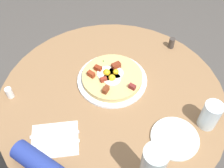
% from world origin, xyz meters
% --- Properties ---
extents(ground_plane, '(6.00, 6.00, 0.00)m').
position_xyz_m(ground_plane, '(0.00, 0.00, 0.00)').
color(ground_plane, '#4C4742').
extents(dining_table, '(0.95, 0.95, 0.75)m').
position_xyz_m(dining_table, '(0.00, 0.00, 0.57)').
color(dining_table, olive).
rests_on(dining_table, ground_plane).
extents(pizza_plate, '(0.30, 0.30, 0.01)m').
position_xyz_m(pizza_plate, '(0.06, -0.04, 0.76)').
color(pizza_plate, white).
rests_on(pizza_plate, dining_table).
extents(breakfast_pizza, '(0.26, 0.26, 0.05)m').
position_xyz_m(breakfast_pizza, '(0.06, -0.04, 0.78)').
color(breakfast_pizza, tan).
rests_on(breakfast_pizza, pizza_plate).
extents(bread_plate, '(0.18, 0.18, 0.01)m').
position_xyz_m(bread_plate, '(-0.30, -0.10, 0.76)').
color(bread_plate, silver).
rests_on(bread_plate, dining_table).
extents(napkin, '(0.19, 0.21, 0.00)m').
position_xyz_m(napkin, '(-0.08, 0.29, 0.75)').
color(napkin, white).
rests_on(napkin, dining_table).
extents(fork, '(0.08, 0.17, 0.00)m').
position_xyz_m(fork, '(-0.06, 0.28, 0.76)').
color(fork, silver).
rests_on(fork, napkin).
extents(knife, '(0.08, 0.17, 0.00)m').
position_xyz_m(knife, '(-0.10, 0.29, 0.76)').
color(knife, silver).
rests_on(knife, napkin).
extents(water_glass, '(0.07, 0.07, 0.12)m').
position_xyz_m(water_glass, '(-0.30, -0.24, 0.81)').
color(water_glass, silver).
rests_on(water_glass, dining_table).
extents(salt_shaker, '(0.03, 0.03, 0.05)m').
position_xyz_m(salt_shaker, '(0.20, 0.37, 0.78)').
color(salt_shaker, white).
rests_on(salt_shaker, dining_table).
extents(pepper_shaker, '(0.03, 0.03, 0.05)m').
position_xyz_m(pepper_shaker, '(0.11, -0.40, 0.78)').
color(pepper_shaker, '#3F3833').
rests_on(pepper_shaker, dining_table).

